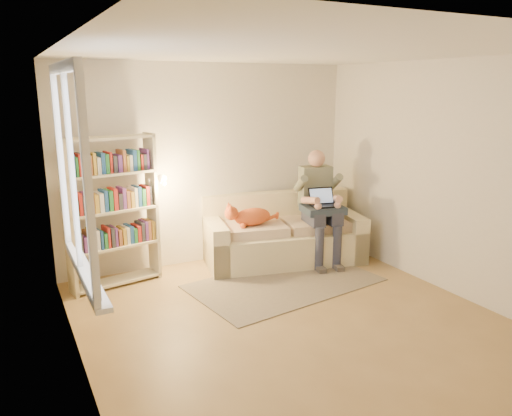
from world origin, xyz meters
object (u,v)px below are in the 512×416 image
sofa (282,237)px  person (319,200)px  laptop (324,201)px  bookshelf (112,205)px  cat (248,216)px

sofa → person: (0.41, -0.25, 0.52)m
person → laptop: size_ratio=3.86×
person → bookshelf: size_ratio=0.84×
sofa → person: size_ratio=1.49×
sofa → bookshelf: 2.29m
cat → laptop: bearing=-9.2°
laptop → cat: bearing=170.8°
laptop → person: bearing=94.5°
person → laptop: 0.13m
bookshelf → person: bearing=-19.2°
cat → laptop: (0.91, -0.35, 0.18)m
person → laptop: (-0.02, -0.13, 0.02)m
sofa → laptop: (0.39, -0.38, 0.54)m
sofa → laptop: bearing=-32.1°
sofa → person: 0.70m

